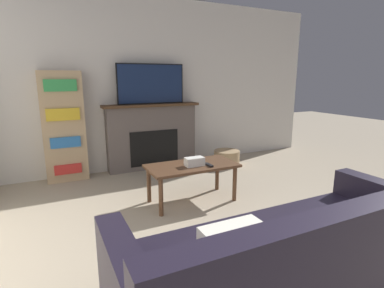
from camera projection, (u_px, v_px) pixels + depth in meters
name	position (u px, v px, depth m)	size (l,w,h in m)	color
wall_back	(155.00, 85.00, 4.88)	(6.10, 0.06, 2.70)	silver
fireplace	(152.00, 136.00, 4.88)	(1.55, 0.28, 1.06)	#605651
tv	(151.00, 84.00, 4.68)	(1.08, 0.03, 0.62)	black
couch	(292.00, 264.00, 1.96)	(2.31, 0.95, 0.81)	black
coffee_table	(192.00, 170.00, 3.55)	(1.07, 0.53, 0.46)	brown
tissue_box	(194.00, 162.00, 3.48)	(0.22, 0.12, 0.10)	white
remote_control	(209.00, 165.00, 3.49)	(0.04, 0.15, 0.02)	black
bookshelf	(64.00, 127.00, 4.25)	(0.56, 0.29, 1.56)	tan
storage_basket	(227.00, 158.00, 5.09)	(0.43, 0.43, 0.26)	tan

